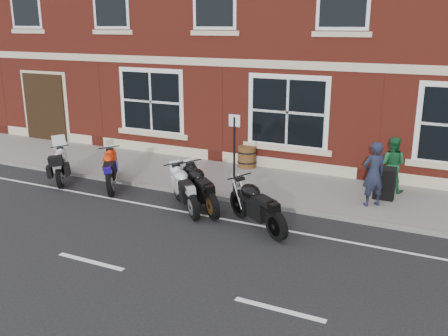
{
  "coord_description": "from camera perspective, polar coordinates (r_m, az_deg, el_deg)",
  "views": [
    {
      "loc": [
        6.37,
        -9.99,
        4.6
      ],
      "look_at": [
        0.74,
        1.6,
        0.85
      ],
      "focal_mm": 40.0,
      "sensor_mm": 36.0,
      "label": 1
    }
  ],
  "objects": [
    {
      "name": "moto_sport_black",
      "position": [
        12.79,
        -2.52,
        -2.09
      ],
      "size": [
        1.77,
        1.62,
        1.02
      ],
      "rotation": [
        0.0,
        0.0,
        0.83
      ],
      "color": "black",
      "rests_on": "ground"
    },
    {
      "name": "moto_touring_silver",
      "position": [
        15.77,
        -17.97,
        0.46
      ],
      "size": [
        1.31,
        1.63,
        1.3
      ],
      "rotation": [
        0.0,
        0.0,
        0.66
      ],
      "color": "black",
      "rests_on": "ground"
    },
    {
      "name": "pedestrian_left",
      "position": [
        13.08,
        16.73,
        -0.66
      ],
      "size": [
        0.72,
        0.7,
        1.67
      ],
      "primitive_type": "imported",
      "rotation": [
        0.0,
        0.0,
        3.85
      ],
      "color": "#1B1E30",
      "rests_on": "sidewalk"
    },
    {
      "name": "moto_naked_black",
      "position": [
        11.59,
        3.84,
        -4.06
      ],
      "size": [
        1.94,
        1.42,
        1.02
      ],
      "rotation": [
        0.0,
        0.0,
        0.96
      ],
      "color": "black",
      "rests_on": "ground"
    },
    {
      "name": "moto_sport_red",
      "position": [
        14.76,
        -12.62,
        -0.04
      ],
      "size": [
        1.35,
        1.87,
        0.98
      ],
      "rotation": [
        0.0,
        0.0,
        0.6
      ],
      "color": "black",
      "rests_on": "ground"
    },
    {
      "name": "parking_sign",
      "position": [
        13.1,
        1.18,
        2.09
      ],
      "size": [
        0.31,
        0.06,
        2.22
      ],
      "rotation": [
        0.0,
        0.0,
        -0.02
      ],
      "color": "black",
      "rests_on": "sidewalk"
    },
    {
      "name": "a_board_sign",
      "position": [
        13.68,
        17.85,
        -1.75
      ],
      "size": [
        0.54,
        0.37,
        0.88
      ],
      "primitive_type": null,
      "rotation": [
        0.0,
        0.0,
        0.03
      ],
      "color": "black",
      "rests_on": "sidewalk"
    },
    {
      "name": "kerb",
      "position": [
        13.83,
        -3.08,
        -2.95
      ],
      "size": [
        30.0,
        0.16,
        0.12
      ],
      "primitive_type": "cube",
      "color": "slate",
      "rests_on": "ground"
    },
    {
      "name": "ground",
      "position": [
        12.71,
        -6.18,
        -5.09
      ],
      "size": [
        80.0,
        80.0,
        0.0
      ],
      "primitive_type": "plane",
      "color": "black",
      "rests_on": "ground"
    },
    {
      "name": "barrel_planter",
      "position": [
        16.09,
        2.64,
        1.3
      ],
      "size": [
        0.61,
        0.61,
        0.68
      ],
      "color": "#503615",
      "rests_on": "sidewalk"
    },
    {
      "name": "moto_sport_silver",
      "position": [
        12.78,
        -4.39,
        -2.23
      ],
      "size": [
        1.65,
        1.64,
        0.98
      ],
      "rotation": [
        0.0,
        0.0,
        0.79
      ],
      "color": "black",
      "rests_on": "ground"
    },
    {
      "name": "pedestrian_right",
      "position": [
        14.39,
        18.63,
        0.4
      ],
      "size": [
        0.79,
        0.64,
        1.53
      ],
      "primitive_type": "imported",
      "rotation": [
        0.0,
        0.0,
        3.06
      ],
      "color": "#19572F",
      "rests_on": "sidewalk"
    },
    {
      "name": "sidewalk",
      "position": [
        15.16,
        -0.2,
        -1.19
      ],
      "size": [
        30.0,
        3.0,
        0.12
      ],
      "primitive_type": "cube",
      "color": "slate",
      "rests_on": "ground"
    }
  ]
}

